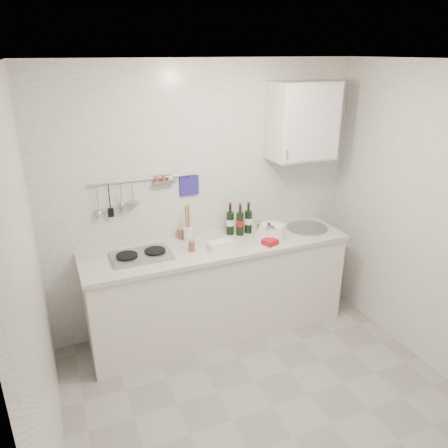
# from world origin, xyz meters

# --- Properties ---
(floor) EXTENTS (3.00, 3.00, 0.00)m
(floor) POSITION_xyz_m (0.00, 0.00, 0.00)
(floor) COLOR gray
(floor) RESTS_ON ground
(ceiling) EXTENTS (3.00, 3.00, 0.00)m
(ceiling) POSITION_xyz_m (0.00, 0.00, 2.50)
(ceiling) COLOR silver
(ceiling) RESTS_ON back_wall
(back_wall) EXTENTS (3.00, 0.02, 2.50)m
(back_wall) POSITION_xyz_m (0.00, 1.40, 1.25)
(back_wall) COLOR silver
(back_wall) RESTS_ON floor
(wall_left) EXTENTS (0.02, 2.80, 2.50)m
(wall_left) POSITION_xyz_m (-1.50, 0.00, 1.25)
(wall_left) COLOR silver
(wall_left) RESTS_ON floor
(wall_right) EXTENTS (0.02, 2.80, 2.50)m
(wall_right) POSITION_xyz_m (1.50, 0.00, 1.25)
(wall_right) COLOR silver
(wall_right) RESTS_ON floor
(counter) EXTENTS (2.44, 0.64, 0.96)m
(counter) POSITION_xyz_m (0.01, 1.10, 0.43)
(counter) COLOR silver
(counter) RESTS_ON floor
(wall_rail) EXTENTS (0.98, 0.09, 0.34)m
(wall_rail) POSITION_xyz_m (-0.60, 1.37, 1.43)
(wall_rail) COLOR #93969B
(wall_rail) RESTS_ON back_wall
(wall_cabinet) EXTENTS (0.60, 0.38, 0.70)m
(wall_cabinet) POSITION_xyz_m (0.90, 1.22, 1.95)
(wall_cabinet) COLOR silver
(wall_cabinet) RESTS_ON back_wall
(plate_stack_hob) EXTENTS (0.29, 0.29, 0.02)m
(plate_stack_hob) POSITION_xyz_m (-0.81, 1.16, 0.93)
(plate_stack_hob) COLOR #446B9A
(plate_stack_hob) RESTS_ON counter
(plate_stack_sink) EXTENTS (0.29, 0.28, 0.12)m
(plate_stack_sink) POSITION_xyz_m (0.52, 1.06, 0.97)
(plate_stack_sink) COLOR white
(plate_stack_sink) RESTS_ON counter
(wine_bottles) EXTENTS (0.25, 0.12, 0.31)m
(wine_bottles) POSITION_xyz_m (0.28, 1.24, 1.07)
(wine_bottles) COLOR black
(wine_bottles) RESTS_ON counter
(butter_dish) EXTENTS (0.23, 0.13, 0.07)m
(butter_dish) POSITION_xyz_m (-0.01, 1.00, 0.95)
(butter_dish) COLOR white
(butter_dish) RESTS_ON counter
(strawberry_punnet) EXTENTS (0.14, 0.14, 0.05)m
(strawberry_punnet) POSITION_xyz_m (0.43, 0.91, 0.94)
(strawberry_punnet) COLOR red
(strawberry_punnet) RESTS_ON counter
(utensil_crock) EXTENTS (0.09, 0.09, 0.35)m
(utensil_crock) POSITION_xyz_m (-0.22, 1.28, 1.00)
(utensil_crock) COLOR white
(utensil_crock) RESTS_ON counter
(jar_a) EXTENTS (0.07, 0.07, 0.10)m
(jar_a) POSITION_xyz_m (-0.26, 1.34, 0.97)
(jar_a) COLOR brown
(jar_a) RESTS_ON counter
(jar_b) EXTENTS (0.06, 0.06, 0.08)m
(jar_b) POSITION_xyz_m (0.50, 1.24, 0.96)
(jar_b) COLOR brown
(jar_b) RESTS_ON counter
(jar_c) EXTENTS (0.06, 0.06, 0.07)m
(jar_c) POSITION_xyz_m (0.57, 1.17, 0.96)
(jar_c) COLOR brown
(jar_c) RESTS_ON counter
(jar_d) EXTENTS (0.06, 0.06, 0.10)m
(jar_d) POSITION_xyz_m (-0.26, 1.05, 0.97)
(jar_d) COLOR brown
(jar_d) RESTS_ON counter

